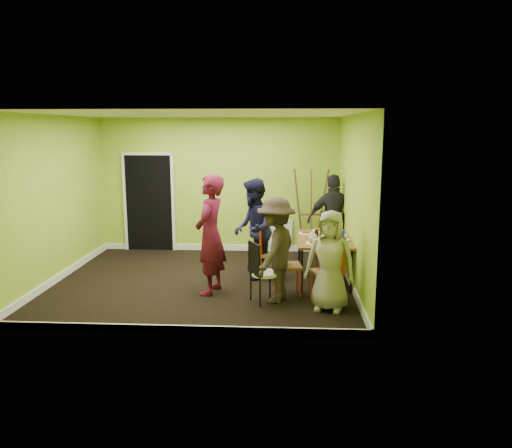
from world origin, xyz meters
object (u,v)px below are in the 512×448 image
Objects in this scene: person_left_far at (253,229)px; chair_left_near at (282,260)px; chair_back_end at (331,228)px; blue_bottle at (342,236)px; orange_bottle at (315,233)px; person_back_end at (334,220)px; thermos at (322,232)px; person_front_end at (330,261)px; chair_bentwood at (261,269)px; person_left_near at (276,250)px; person_standing at (210,235)px; easel at (310,212)px; chair_front_end at (329,268)px; dining_table at (324,241)px; chair_left_far at (268,250)px.

chair_left_near is at bearing 22.19° from person_left_far.
chair_back_end is 1.17m from blue_bottle.
person_back_end reaches higher than orange_bottle.
chair_back_end is at bearing 112.57° from person_left_far.
blue_bottle is (0.31, -0.21, -0.02)m from thermos.
chair_bentwood is at bearing -177.50° from person_front_end.
person_left_near is (-0.76, -1.06, -0.07)m from thermos.
chair_back_end is 0.55× the size of person_standing.
thermos is at bearing 146.49° from blue_bottle.
person_left_near is at bearing 81.31° from chair_bentwood.
easel reaches higher than person_left_far.
person_left_near is at bearing 82.85° from chair_back_end.
easel is at bearing -172.64° from person_left_near.
easel is 1.03× the size of person_left_far.
chair_front_end is 0.52× the size of person_standing.
thermos reaches higher than chair_bentwood.
blue_bottle is 2.17m from person_standing.
chair_front_end reaches higher than dining_table.
orange_bottle is at bearing 123.19° from dining_table.
person_left_near is 0.84m from person_front_end.
person_front_end reaches higher than blue_bottle.
person_back_end is at bearing -88.45° from chair_back_end.
blue_bottle is 1.21m from person_front_end.
easel is at bearing 135.05° from chair_bentwood.
chair_left_far is 0.98× the size of chair_bentwood.
person_back_end is at bearing -58.35° from easel.
chair_front_end is 0.57× the size of person_back_end.
thermos is at bearing 74.57° from chair_front_end.
chair_left_near is at bearing 153.64° from person_front_end.
person_front_end reaches higher than chair_front_end.
person_standing is (-2.11, -0.51, 0.10)m from blue_bottle.
dining_table is at bearing 110.67° from chair_bentwood.
person_standing is at bearing -39.23° from chair_left_far.
person_back_end is (0.28, 2.28, 0.31)m from chair_front_end.
blue_bottle is (0.42, -2.04, -0.04)m from easel.
person_left_far is (-1.17, 0.16, 0.01)m from thermos.
chair_left_far is at bearing 148.71° from chair_bentwood.
person_back_end is at bearing 174.42° from person_left_near.
chair_left_near reaches higher than chair_left_far.
person_front_end is at bearing 82.03° from person_standing.
chair_front_end is 1.00m from blue_bottle.
person_back_end is (1.22, 1.06, 0.35)m from chair_left_far.
dining_table is at bearing 77.30° from person_left_far.
thermos is 1.39m from person_front_end.
chair_bentwood is 4.08× the size of thermos.
thermos is (0.92, -0.10, 0.35)m from chair_left_far.
orange_bottle is (-0.41, 0.44, -0.05)m from blue_bottle.
chair_bentwood is 2.65m from person_back_end.
blue_bottle is at bearing -40.79° from dining_table.
thermos is 1.18m from person_left_far.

